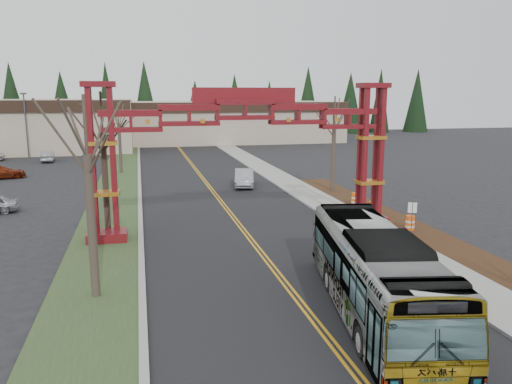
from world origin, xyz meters
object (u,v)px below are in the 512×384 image
object	(u,v)px
parked_car_far_a	(48,156)
light_pole_far	(26,121)
bare_tree_median_near	(87,156)
street_sign	(412,213)
silver_sedan	(244,178)
bare_tree_right_far	(334,124)
retail_building_east	(228,121)
parked_car_mid_a	(1,172)
barrel_south	(410,224)
barrel_mid	(373,208)
gateway_arch	(245,133)
bare_tree_median_far	(119,123)
bare_tree_median_mid	(103,134)
transit_bus	(375,273)
barrel_north	(355,200)

from	to	relation	value
parked_car_far_a	light_pole_far	size ratio (longest dim) A/B	0.48
bare_tree_median_near	street_sign	size ratio (longest dim) A/B	3.78
silver_sedan	bare_tree_right_far	bearing A→B (deg)	-20.03
retail_building_east	bare_tree_right_far	bearing A→B (deg)	-90.00
parked_car_mid_a	barrel_south	world-z (taller)	parked_car_mid_a
street_sign	barrel_mid	xyz separation A→B (m)	(0.47, 5.80, -1.05)
gateway_arch	bare_tree_right_far	bearing A→B (deg)	47.74
bare_tree_median_far	retail_building_east	bearing A→B (deg)	63.52
bare_tree_median_near	bare_tree_median_far	bearing A→B (deg)	90.00
retail_building_east	light_pole_far	bearing A→B (deg)	-146.45
barrel_south	gateway_arch	bearing A→B (deg)	167.98
bare_tree_median_mid	transit_bus	bearing A→B (deg)	-51.93
bare_tree_median_mid	parked_car_mid_a	bearing A→B (deg)	115.82
transit_bus	silver_sedan	world-z (taller)	transit_bus
barrel_south	barrel_north	bearing A→B (deg)	92.51
parked_car_mid_a	barrel_north	xyz separation A→B (m)	(28.99, -19.69, -0.13)
parked_car_mid_a	light_pole_far	xyz separation A→B (m)	(-0.74, 17.06, 4.24)
bare_tree_median_mid	bare_tree_median_far	size ratio (longest dim) A/B	1.13
barrel_mid	light_pole_far	bearing A→B (deg)	126.86
bare_tree_median_far	bare_tree_median_near	bearing A→B (deg)	-90.00
light_pole_far	silver_sedan	bearing A→B (deg)	-48.71
bare_tree_median_mid	street_sign	xyz separation A→B (m)	(17.00, -4.58, -4.47)
gateway_arch	barrel_south	distance (m)	11.40
retail_building_east	barrel_mid	bearing A→B (deg)	-90.51
parked_car_far_a	light_pole_far	world-z (taller)	light_pole_far
parked_car_far_a	barrel_south	size ratio (longest dim) A/B	3.98
retail_building_east	bare_tree_right_far	xyz separation A→B (m)	(0.00, -50.95, 2.25)
bare_tree_median_near	barrel_north	size ratio (longest dim) A/B	7.74
bare_tree_median_near	transit_bus	bearing A→B (deg)	-21.44
bare_tree_median_near	barrel_north	world-z (taller)	bare_tree_median_near
bare_tree_right_far	barrel_north	distance (m)	7.88
street_sign	barrel_south	world-z (taller)	street_sign
retail_building_east	barrel_north	distance (m)	56.90
bare_tree_median_far	bare_tree_right_far	bearing A→B (deg)	-39.46
light_pole_far	bare_tree_median_near	bearing A→B (deg)	-76.24
street_sign	parked_car_mid_a	bearing A→B (deg)	135.13
bare_tree_right_far	barrel_mid	bearing A→B (deg)	-93.44
parked_car_mid_a	bare_tree_median_far	world-z (taller)	bare_tree_median_far
barrel_mid	transit_bus	bearing A→B (deg)	-116.10
gateway_arch	barrel_mid	bearing A→B (deg)	13.28
parked_car_far_a	bare_tree_median_mid	bearing A→B (deg)	98.21
bare_tree_right_far	street_sign	size ratio (longest dim) A/B	3.72
parked_car_far_a	gateway_arch	bearing A→B (deg)	108.69
transit_bus	barrel_mid	world-z (taller)	transit_bus
transit_bus	silver_sedan	xyz separation A→B (m)	(0.76, 27.48, -0.87)
barrel_north	barrel_south	bearing A→B (deg)	-87.49
bare_tree_median_near	bare_tree_right_far	distance (m)	26.30
retail_building_east	street_sign	world-z (taller)	retail_building_east
parked_car_mid_a	street_sign	bearing A→B (deg)	-152.19
silver_sedan	light_pole_far	bearing A→B (deg)	142.96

